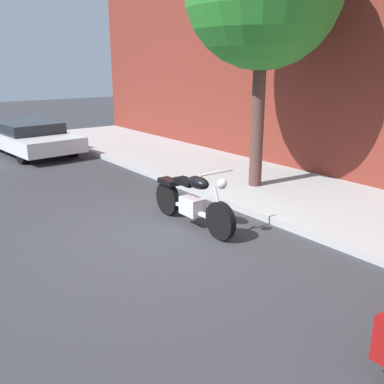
% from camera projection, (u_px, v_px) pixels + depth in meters
% --- Properties ---
extents(ground_plane, '(60.00, 60.00, 0.00)m').
position_uv_depth(ground_plane, '(169.00, 233.00, 7.61)').
color(ground_plane, '#38383D').
extents(sidewalk, '(24.06, 3.36, 0.14)m').
position_uv_depth(sidewalk, '(297.00, 195.00, 9.55)').
color(sidewalk, '#B1B1B1').
rests_on(sidewalk, ground).
extents(motorcycle, '(2.24, 0.70, 1.16)m').
position_uv_depth(motorcycle, '(192.00, 201.00, 7.80)').
color(motorcycle, black).
rests_on(motorcycle, ground).
extents(parked_car_white, '(4.56, 2.28, 1.03)m').
position_uv_depth(parked_car_white, '(29.00, 136.00, 14.22)').
color(parked_car_white, black).
rests_on(parked_car_white, ground).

